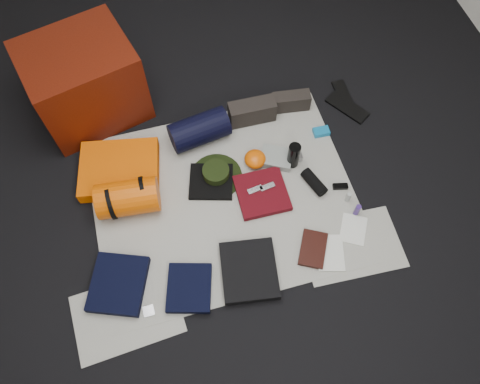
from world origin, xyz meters
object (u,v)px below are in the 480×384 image
object	(u,v)px
navy_duffel	(199,130)
compact_camera	(293,157)
red_cabinet	(85,82)
stuff_sack	(128,198)
water_bottle	(294,155)
paperback_book	(313,249)
sleeping_pad	(120,169)

from	to	relation	value
navy_duffel	compact_camera	world-z (taller)	navy_duffel
red_cabinet	navy_duffel	bearing A→B (deg)	-49.20
stuff_sack	water_bottle	xyz separation A→B (m)	(1.05, 0.03, -0.01)
stuff_sack	compact_camera	world-z (taller)	stuff_sack
navy_duffel	paperback_book	distance (m)	1.06
water_bottle	paperback_book	world-z (taller)	water_bottle
stuff_sack	navy_duffel	world-z (taller)	stuff_sack
compact_camera	paperback_book	world-z (taller)	compact_camera
paperback_book	water_bottle	bearing A→B (deg)	111.43
sleeping_pad	stuff_sack	size ratio (longest dim) A/B	1.34
water_bottle	paperback_book	xyz separation A→B (m)	(-0.07, -0.60, -0.08)
sleeping_pad	navy_duffel	bearing A→B (deg)	12.71
compact_camera	paperback_book	xyz separation A→B (m)	(-0.09, -0.63, -0.01)
navy_duffel	stuff_sack	bearing A→B (deg)	-153.75
water_bottle	paperback_book	size ratio (longest dim) A/B	0.86
red_cabinet	compact_camera	bearing A→B (deg)	-47.15
sleeping_pad	paperback_book	size ratio (longest dim) A/B	2.19
navy_duffel	compact_camera	xyz separation A→B (m)	(0.54, -0.31, -0.08)
navy_duffel	paperback_book	bearing A→B (deg)	-73.41
red_cabinet	paperback_book	world-z (taller)	red_cabinet
red_cabinet	compact_camera	size ratio (longest dim) A/B	5.85
compact_camera	sleeping_pad	bearing A→B (deg)	176.32
red_cabinet	paperback_book	distance (m)	1.79
stuff_sack	water_bottle	distance (m)	1.06
compact_camera	paperback_book	bearing A→B (deg)	-91.63
sleeping_pad	red_cabinet	bearing A→B (deg)	98.90
sleeping_pad	paperback_book	world-z (taller)	sleeping_pad
sleeping_pad	stuff_sack	world-z (taller)	stuff_sack
compact_camera	red_cabinet	bearing A→B (deg)	153.61
navy_duffel	sleeping_pad	bearing A→B (deg)	-176.53
red_cabinet	stuff_sack	world-z (taller)	red_cabinet
red_cabinet	stuff_sack	distance (m)	0.84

